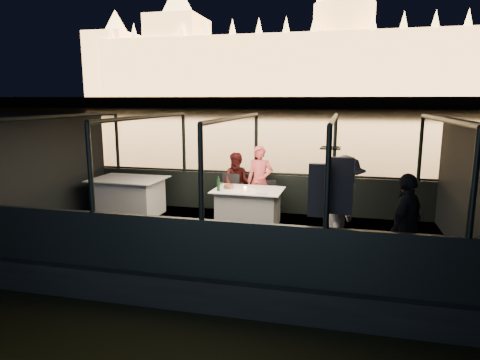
% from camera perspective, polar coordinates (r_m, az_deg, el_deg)
% --- Properties ---
extents(river_water, '(500.00, 500.00, 0.00)m').
position_cam_1_polar(river_water, '(87.86, 12.47, 8.42)').
color(river_water, black).
rests_on(river_water, ground).
extents(boat_hull, '(8.60, 4.40, 1.00)m').
position_cam_1_polar(boat_hull, '(8.62, -0.64, -10.66)').
color(boat_hull, black).
rests_on(boat_hull, river_water).
extents(boat_deck, '(8.00, 4.00, 0.04)m').
position_cam_1_polar(boat_deck, '(8.46, -0.64, -7.63)').
color(boat_deck, black).
rests_on(boat_deck, boat_hull).
extents(gunwale_port, '(8.00, 0.08, 0.90)m').
position_cam_1_polar(gunwale_port, '(10.22, 2.12, -1.68)').
color(gunwale_port, black).
rests_on(gunwale_port, boat_deck).
extents(gunwale_starboard, '(8.00, 0.08, 0.90)m').
position_cam_1_polar(gunwale_starboard, '(6.49, -5.06, -9.07)').
color(gunwale_starboard, black).
rests_on(gunwale_starboard, boat_deck).
extents(cabin_glass_port, '(8.00, 0.02, 1.40)m').
position_cam_1_polar(cabin_glass_port, '(10.03, 2.16, 4.74)').
color(cabin_glass_port, '#99B2B2').
rests_on(cabin_glass_port, gunwale_port).
extents(cabin_glass_starboard, '(8.00, 0.02, 1.40)m').
position_cam_1_polar(cabin_glass_starboard, '(6.20, -5.24, 0.98)').
color(cabin_glass_starboard, '#99B2B2').
rests_on(cabin_glass_starboard, gunwale_starboard).
extents(cabin_roof_glass, '(8.00, 4.00, 0.02)m').
position_cam_1_polar(cabin_roof_glass, '(8.04, -0.68, 8.27)').
color(cabin_roof_glass, '#99B2B2').
rests_on(cabin_roof_glass, boat_deck).
extents(end_wall_fore, '(0.02, 4.00, 2.30)m').
position_cam_1_polar(end_wall_fore, '(9.93, -23.65, 1.16)').
color(end_wall_fore, black).
rests_on(end_wall_fore, boat_deck).
extents(end_wall_aft, '(0.02, 4.00, 2.30)m').
position_cam_1_polar(end_wall_aft, '(8.17, 27.65, -1.05)').
color(end_wall_aft, black).
rests_on(end_wall_aft, boat_deck).
extents(canopy_ribs, '(8.00, 4.00, 2.30)m').
position_cam_1_polar(canopy_ribs, '(8.17, -0.66, 0.18)').
color(canopy_ribs, black).
rests_on(canopy_ribs, boat_deck).
extents(embankment, '(400.00, 140.00, 6.00)m').
position_cam_1_polar(embankment, '(217.80, 13.32, 9.87)').
color(embankment, '#423D33').
rests_on(embankment, ground).
extents(parliament_building, '(220.00, 32.00, 60.00)m').
position_cam_1_polar(parliament_building, '(184.61, 13.60, 18.49)').
color(parliament_building, '#F2D18C').
rests_on(parliament_building, embankment).
extents(dining_table_central, '(1.47, 1.08, 0.77)m').
position_cam_1_polar(dining_table_central, '(9.12, 1.10, -3.62)').
color(dining_table_central, white).
rests_on(dining_table_central, boat_deck).
extents(dining_table_aft, '(1.65, 1.22, 0.86)m').
position_cam_1_polar(dining_table_aft, '(10.24, -14.56, -2.37)').
color(dining_table_aft, silver).
rests_on(dining_table_aft, boat_deck).
extents(chair_port_left, '(0.55, 0.55, 0.95)m').
position_cam_1_polar(chair_port_left, '(9.71, -1.49, -2.34)').
color(chair_port_left, black).
rests_on(chair_port_left, boat_deck).
extents(chair_port_right, '(0.51, 0.51, 0.83)m').
position_cam_1_polar(chair_port_right, '(9.59, 3.49, -2.53)').
color(chair_port_right, black).
rests_on(chair_port_right, boat_deck).
extents(coat_stand, '(0.57, 0.46, 2.01)m').
position_cam_1_polar(coat_stand, '(6.50, 11.60, -5.06)').
color(coat_stand, black).
rests_on(coat_stand, boat_deck).
extents(person_woman_coral, '(0.61, 0.43, 1.62)m').
position_cam_1_polar(person_woman_coral, '(9.71, 2.66, -0.54)').
color(person_woman_coral, '#E95459').
rests_on(person_woman_coral, boat_deck).
extents(person_man_maroon, '(0.72, 0.57, 1.44)m').
position_cam_1_polar(person_man_maroon, '(9.89, -0.34, -0.32)').
color(person_man_maroon, '#3F1112').
rests_on(person_man_maroon, boat_deck).
extents(passenger_stripe, '(0.81, 1.24, 1.79)m').
position_cam_1_polar(passenger_stripe, '(7.02, 13.46, -4.38)').
color(passenger_stripe, white).
rests_on(passenger_stripe, boat_deck).
extents(passenger_dark, '(0.80, 1.01, 1.59)m').
position_cam_1_polar(passenger_dark, '(6.84, 21.27, -5.22)').
color(passenger_dark, black).
rests_on(passenger_dark, boat_deck).
extents(wine_bottle, '(0.07, 0.07, 0.30)m').
position_cam_1_polar(wine_bottle, '(8.88, -2.91, -0.51)').
color(wine_bottle, '#163C1E').
rests_on(wine_bottle, dining_table_central).
extents(bread_basket, '(0.28, 0.28, 0.08)m').
position_cam_1_polar(bread_basket, '(9.15, -1.50, -0.88)').
color(bread_basket, brown).
rests_on(bread_basket, dining_table_central).
extents(amber_candle, '(0.06, 0.06, 0.08)m').
position_cam_1_polar(amber_candle, '(8.92, 0.67, -1.17)').
color(amber_candle, '#FF993F').
rests_on(amber_candle, dining_table_central).
extents(plate_near, '(0.29, 0.29, 0.01)m').
position_cam_1_polar(plate_near, '(8.65, 2.95, -1.78)').
color(plate_near, silver).
rests_on(plate_near, dining_table_central).
extents(plate_far, '(0.32, 0.32, 0.02)m').
position_cam_1_polar(plate_far, '(9.32, -1.64, -0.86)').
color(plate_far, silver).
rests_on(plate_far, dining_table_central).
extents(wine_glass_white, '(0.06, 0.06, 0.17)m').
position_cam_1_polar(wine_glass_white, '(8.87, -2.54, -0.89)').
color(wine_glass_white, silver).
rests_on(wine_glass_white, dining_table_central).
extents(wine_glass_red, '(0.07, 0.07, 0.17)m').
position_cam_1_polar(wine_glass_red, '(9.04, 2.20, -0.66)').
color(wine_glass_red, white).
rests_on(wine_glass_red, dining_table_central).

